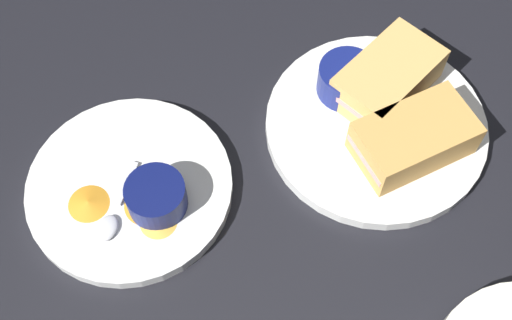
{
  "coord_description": "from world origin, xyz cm",
  "views": [
    {
      "loc": [
        12.04,
        33.85,
        67.55
      ],
      "look_at": [
        11.9,
        -2.27,
        3.0
      ],
      "focal_mm": 46.27,
      "sensor_mm": 36.0,
      "label": 1
    }
  ],
  "objects_px": {
    "sandwich_half_far": "(388,78)",
    "plate_chips_companion": "(130,184)",
    "plate_sandwich_main": "(376,126)",
    "spoon_by_dark_ramekin": "(381,114)",
    "ramekin_dark_sauce": "(347,79)",
    "spoon_by_gravy_ramekin": "(112,218)",
    "sandwich_half_near": "(414,138)",
    "ramekin_light_gravy": "(156,196)"
  },
  "relations": [
    {
      "from": "spoon_by_dark_ramekin",
      "to": "spoon_by_gravy_ramekin",
      "type": "relative_size",
      "value": 0.82
    },
    {
      "from": "sandwich_half_far",
      "to": "spoon_by_dark_ramekin",
      "type": "bearing_deg",
      "value": 78.24
    },
    {
      "from": "plate_sandwich_main",
      "to": "ramekin_dark_sauce",
      "type": "height_order",
      "value": "ramekin_dark_sauce"
    },
    {
      "from": "sandwich_half_near",
      "to": "plate_sandwich_main",
      "type": "bearing_deg",
      "value": -45.92
    },
    {
      "from": "spoon_by_dark_ramekin",
      "to": "sandwich_half_near",
      "type": "bearing_deg",
      "value": 122.92
    },
    {
      "from": "ramekin_dark_sauce",
      "to": "spoon_by_gravy_ramekin",
      "type": "bearing_deg",
      "value": 32.82
    },
    {
      "from": "ramekin_dark_sauce",
      "to": "plate_chips_companion",
      "type": "distance_m",
      "value": 0.28
    },
    {
      "from": "plate_chips_companion",
      "to": "sandwich_half_near",
      "type": "bearing_deg",
      "value": -172.87
    },
    {
      "from": "sandwich_half_near",
      "to": "ramekin_dark_sauce",
      "type": "bearing_deg",
      "value": -50.8
    },
    {
      "from": "sandwich_half_near",
      "to": "sandwich_half_far",
      "type": "relative_size",
      "value": 1.03
    },
    {
      "from": "spoon_by_dark_ramekin",
      "to": "ramekin_light_gravy",
      "type": "bearing_deg",
      "value": 23.97
    },
    {
      "from": "plate_sandwich_main",
      "to": "ramekin_light_gravy",
      "type": "relative_size",
      "value": 3.98
    },
    {
      "from": "spoon_by_dark_ramekin",
      "to": "spoon_by_gravy_ramekin",
      "type": "height_order",
      "value": "same"
    },
    {
      "from": "sandwich_half_far",
      "to": "plate_chips_companion",
      "type": "height_order",
      "value": "sandwich_half_far"
    },
    {
      "from": "plate_chips_companion",
      "to": "ramekin_light_gravy",
      "type": "height_order",
      "value": "ramekin_light_gravy"
    },
    {
      "from": "plate_chips_companion",
      "to": "plate_sandwich_main",
      "type": "bearing_deg",
      "value": -165.13
    },
    {
      "from": "plate_chips_companion",
      "to": "ramekin_light_gravy",
      "type": "xyz_separation_m",
      "value": [
        -0.03,
        0.03,
        0.03
      ]
    },
    {
      "from": "plate_sandwich_main",
      "to": "sandwich_half_far",
      "type": "xyz_separation_m",
      "value": [
        -0.01,
        -0.05,
        0.03
      ]
    },
    {
      "from": "plate_sandwich_main",
      "to": "ramekin_light_gravy",
      "type": "bearing_deg",
      "value": 22.7
    },
    {
      "from": "sandwich_half_far",
      "to": "spoon_by_dark_ramekin",
      "type": "relative_size",
      "value": 1.82
    },
    {
      "from": "ramekin_dark_sauce",
      "to": "spoon_by_gravy_ramekin",
      "type": "relative_size",
      "value": 0.71
    },
    {
      "from": "ramekin_dark_sauce",
      "to": "spoon_by_gravy_ramekin",
      "type": "xyz_separation_m",
      "value": [
        0.27,
        0.17,
        -0.02
      ]
    },
    {
      "from": "spoon_by_gravy_ramekin",
      "to": "ramekin_dark_sauce",
      "type": "bearing_deg",
      "value": -147.18
    },
    {
      "from": "plate_sandwich_main",
      "to": "plate_chips_companion",
      "type": "distance_m",
      "value": 0.3
    },
    {
      "from": "spoon_by_gravy_ramekin",
      "to": "sandwich_half_far",
      "type": "bearing_deg",
      "value": -151.37
    },
    {
      "from": "plate_sandwich_main",
      "to": "spoon_by_dark_ramekin",
      "type": "relative_size",
      "value": 3.27
    },
    {
      "from": "sandwich_half_far",
      "to": "spoon_by_dark_ramekin",
      "type": "distance_m",
      "value": 0.04
    },
    {
      "from": "spoon_by_dark_ramekin",
      "to": "plate_chips_companion",
      "type": "distance_m",
      "value": 0.3
    },
    {
      "from": "plate_sandwich_main",
      "to": "sandwich_half_near",
      "type": "relative_size",
      "value": 1.75
    },
    {
      "from": "sandwich_half_near",
      "to": "spoon_by_dark_ramekin",
      "type": "xyz_separation_m",
      "value": [
        0.03,
        -0.05,
        -0.02
      ]
    },
    {
      "from": "sandwich_half_far",
      "to": "ramekin_dark_sauce",
      "type": "xyz_separation_m",
      "value": [
        0.05,
        -0.0,
        -0.0
      ]
    },
    {
      "from": "plate_sandwich_main",
      "to": "spoon_by_gravy_ramekin",
      "type": "bearing_deg",
      "value": 22.33
    },
    {
      "from": "ramekin_light_gravy",
      "to": "spoon_by_dark_ramekin",
      "type": "bearing_deg",
      "value": -156.03
    },
    {
      "from": "spoon_by_dark_ramekin",
      "to": "plate_chips_companion",
      "type": "bearing_deg",
      "value": 16.26
    },
    {
      "from": "plate_sandwich_main",
      "to": "sandwich_half_near",
      "type": "distance_m",
      "value": 0.06
    },
    {
      "from": "spoon_by_dark_ramekin",
      "to": "plate_chips_companion",
      "type": "xyz_separation_m",
      "value": [
        0.29,
        0.09,
        -0.01
      ]
    },
    {
      "from": "plate_chips_companion",
      "to": "spoon_by_gravy_ramekin",
      "type": "bearing_deg",
      "value": 73.58
    },
    {
      "from": "sandwich_half_near",
      "to": "sandwich_half_far",
      "type": "distance_m",
      "value": 0.09
    },
    {
      "from": "sandwich_half_far",
      "to": "spoon_by_dark_ramekin",
      "type": "xyz_separation_m",
      "value": [
        0.01,
        0.04,
        -0.02
      ]
    },
    {
      "from": "sandwich_half_near",
      "to": "plate_chips_companion",
      "type": "xyz_separation_m",
      "value": [
        0.32,
        0.04,
        -0.03
      ]
    },
    {
      "from": "sandwich_half_near",
      "to": "plate_chips_companion",
      "type": "height_order",
      "value": "sandwich_half_near"
    },
    {
      "from": "ramekin_light_gravy",
      "to": "sandwich_half_far",
      "type": "bearing_deg",
      "value": -149.98
    }
  ]
}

